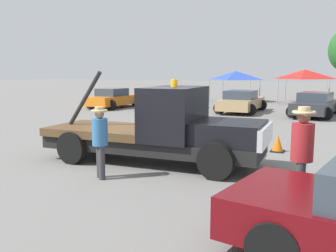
% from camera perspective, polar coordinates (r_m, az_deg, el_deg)
% --- Properties ---
extents(ground_plane, '(160.00, 160.00, 0.00)m').
position_cam_1_polar(ground_plane, '(10.43, -2.46, -5.53)').
color(ground_plane, slate).
extents(tow_truck, '(6.23, 2.48, 2.51)m').
position_cam_1_polar(tow_truck, '(10.10, -0.60, -0.73)').
color(tow_truck, black).
rests_on(tow_truck, ground).
extents(person_near_truck, '(0.42, 0.42, 1.88)m').
position_cam_1_polar(person_near_truck, '(7.25, 19.76, -3.28)').
color(person_near_truck, '#38383D').
rests_on(person_near_truck, ground).
extents(person_at_hood, '(0.38, 0.38, 1.70)m').
position_cam_1_polar(person_at_hood, '(8.81, -10.32, -1.60)').
color(person_at_hood, '#38383D').
rests_on(person_at_hood, ground).
extents(parked_car_orange, '(2.42, 4.31, 1.34)m').
position_cam_1_polar(parked_car_orange, '(25.78, -8.30, 4.18)').
color(parked_car_orange, orange).
rests_on(parked_car_orange, ground).
extents(parked_car_navy, '(2.92, 4.68, 1.34)m').
position_cam_1_polar(parked_car_navy, '(24.42, 0.49, 4.05)').
color(parked_car_navy, navy).
rests_on(parked_car_navy, ground).
extents(parked_car_tan, '(2.57, 4.71, 1.34)m').
position_cam_1_polar(parked_car_tan, '(23.23, 11.09, 3.66)').
color(parked_car_tan, tan).
rests_on(parked_car_tan, ground).
extents(parked_car_charcoal, '(2.68, 5.02, 1.34)m').
position_cam_1_polar(parked_car_charcoal, '(22.42, 21.57, 3.06)').
color(parked_car_charcoal, '#2D2D33').
rests_on(parked_car_charcoal, ground).
extents(canopy_tent_blue, '(3.34, 3.34, 2.49)m').
position_cam_1_polar(canopy_tent_blue, '(31.24, 10.26, 7.60)').
color(canopy_tent_blue, '#9E9EA3').
rests_on(canopy_tent_blue, ground).
extents(canopy_tent_red, '(3.48, 3.48, 2.61)m').
position_cam_1_polar(canopy_tent_red, '(31.24, 20.15, 7.41)').
color(canopy_tent_red, '#9E9EA3').
rests_on(canopy_tent_red, ground).
extents(traffic_cone, '(0.40, 0.40, 0.55)m').
position_cam_1_polar(traffic_cone, '(12.18, 16.37, -2.61)').
color(traffic_cone, black).
rests_on(traffic_cone, ground).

